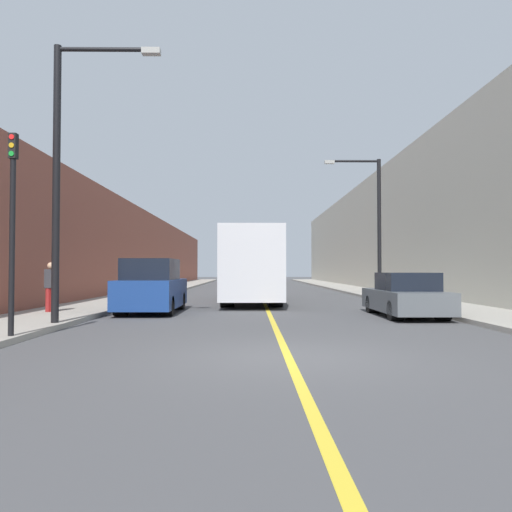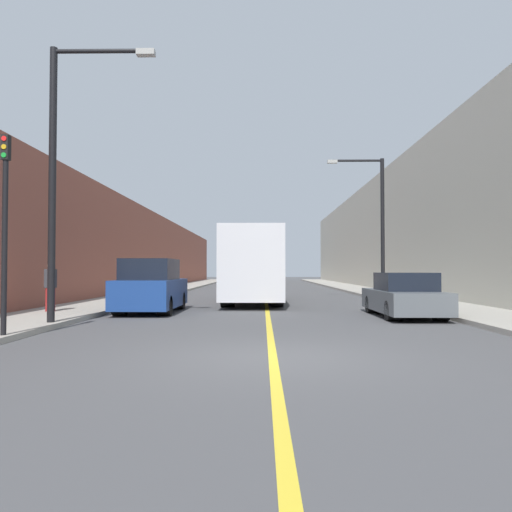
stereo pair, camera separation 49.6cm
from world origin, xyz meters
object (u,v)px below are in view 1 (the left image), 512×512
parked_suv_left (152,288)px  car_right_near (405,297)px  street_lamp_left (66,162)px  street_lamp_right (374,217)px  traffic_light (12,225)px  bus (251,265)px  pedestrian (51,286)px

parked_suv_left → car_right_near: size_ratio=0.99×
street_lamp_left → street_lamp_right: bearing=46.4°
street_lamp_right → traffic_light: bearing=-128.3°
street_lamp_right → traffic_light: (-11.43, -14.48, -1.72)m
parked_suv_left → street_lamp_left: (-1.39, -4.74, 3.57)m
bus → street_lamp_left: street_lamp_left is taller
street_lamp_right → traffic_light: street_lamp_right is taller
street_lamp_right → pedestrian: 15.82m
parked_suv_left → pedestrian: bearing=-157.7°
car_right_near → street_lamp_left: street_lamp_left is taller
bus → street_lamp_left: bearing=-115.1°
car_right_near → street_lamp_left: (-10.14, -3.14, 3.80)m
pedestrian → bus: bearing=47.0°
traffic_light → car_right_near: bearing=29.4°
car_right_near → traffic_light: 11.97m
parked_suv_left → street_lamp_left: 6.09m
street_lamp_right → bus: bearing=-169.9°
parked_suv_left → traffic_light: 7.73m
traffic_light → pedestrian: traffic_light is taller
bus → pedestrian: 9.97m
street_lamp_left → pedestrian: 5.19m
parked_suv_left → car_right_near: bearing=-10.3°
car_right_near → pedestrian: size_ratio=2.74×
car_right_near → traffic_light: bearing=-150.6°
street_lamp_left → pedestrian: size_ratio=4.49×
car_right_near → street_lamp_right: (1.13, 8.68, 3.57)m
pedestrian → car_right_near: bearing=-1.5°
bus → street_lamp_left: 12.13m
parked_suv_left → street_lamp_left: bearing=-106.3°
bus → traffic_light: (-5.19, -13.37, 0.73)m
bus → parked_suv_left: (-3.63, -5.97, -0.89)m
bus → car_right_near: 9.20m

